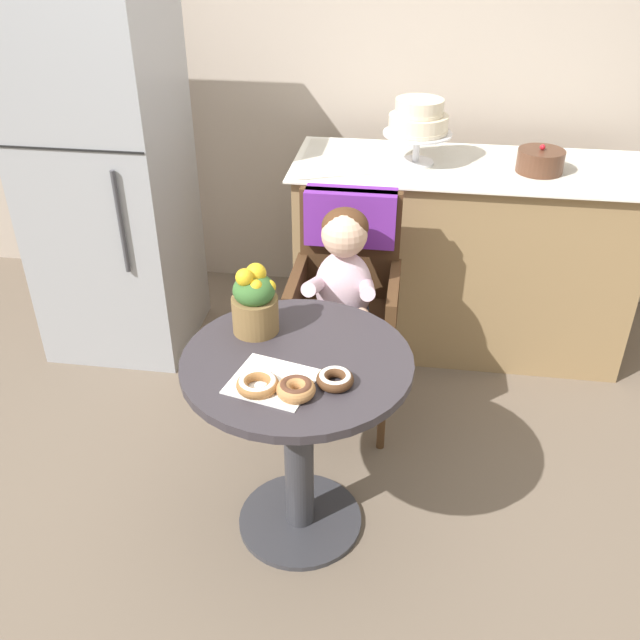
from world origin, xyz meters
TOP-DOWN VIEW (x-y plane):
  - ground_plane at (0.00, 0.00)m, footprint 8.00×8.00m
  - back_wall at (0.00, 1.85)m, footprint 4.80×0.10m
  - cafe_table at (0.00, 0.00)m, footprint 0.72×0.72m
  - wicker_chair at (0.08, 0.71)m, footprint 0.42×0.45m
  - seated_child at (0.08, 0.56)m, footprint 0.27×0.32m
  - paper_napkin at (-0.05, -0.13)m, footprint 0.28×0.26m
  - donut_front at (-0.08, -0.17)m, footprint 0.12×0.12m
  - donut_mid at (0.03, -0.18)m, footprint 0.11×0.11m
  - donut_side at (0.13, -0.11)m, footprint 0.11×0.11m
  - flower_vase at (-0.16, 0.14)m, footprint 0.15×0.15m
  - display_counter at (0.55, 1.30)m, footprint 1.56×0.62m
  - tiered_cake_stand at (0.31, 1.30)m, footprint 0.30×0.30m
  - round_layer_cake at (0.84, 1.27)m, footprint 0.20×0.20m
  - refrigerator at (-1.05, 1.10)m, footprint 0.64×0.63m

SIDE VIEW (x-z plane):
  - ground_plane at x=0.00m, z-range 0.00..0.00m
  - display_counter at x=0.55m, z-range 0.00..0.90m
  - cafe_table at x=0.00m, z-range 0.15..0.87m
  - wicker_chair at x=0.08m, z-range 0.16..1.12m
  - seated_child at x=0.08m, z-range 0.31..1.04m
  - paper_napkin at x=-0.05m, z-range 0.72..0.72m
  - donut_front at x=-0.08m, z-range 0.72..0.76m
  - donut_side at x=0.13m, z-range 0.72..0.76m
  - donut_mid at x=0.03m, z-range 0.72..0.77m
  - flower_vase at x=-0.16m, z-range 0.71..0.95m
  - refrigerator at x=-1.05m, z-range 0.00..1.70m
  - round_layer_cake at x=0.84m, z-range 0.89..1.01m
  - tiered_cake_stand at x=0.31m, z-range 0.95..1.23m
  - back_wall at x=0.00m, z-range 0.00..2.70m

